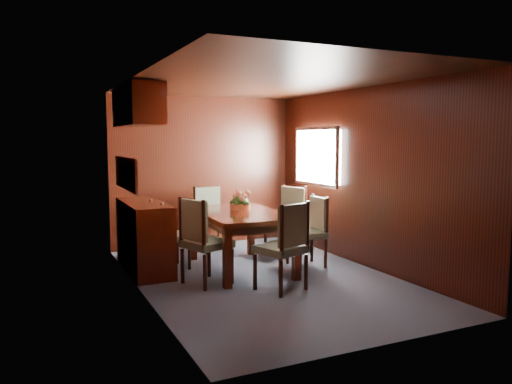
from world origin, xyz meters
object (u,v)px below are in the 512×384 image
sideboard (144,236)px  chair_head (286,242)px  dining_table (241,220)px  chair_left_near (202,237)px  chair_right_near (311,227)px  flower_centerpiece (240,199)px

sideboard → chair_head: bearing=-52.0°
chair_head → dining_table: bearing=74.8°
chair_left_near → chair_head: bearing=31.2°
chair_right_near → chair_head: 1.23m
sideboard → dining_table: sideboard is taller
chair_head → flower_centerpiece: bearing=70.7°
dining_table → chair_right_near: size_ratio=1.76×
chair_left_near → chair_head: chair_left_near is taller
chair_left_near → flower_centerpiece: size_ratio=3.54×
sideboard → dining_table: bearing=-22.5°
sideboard → dining_table: (1.16, -0.48, 0.21)m
chair_head → flower_centerpiece: (0.00, 1.30, 0.34)m
chair_head → chair_right_near: bearing=26.1°
dining_table → chair_head: chair_head is taller
chair_left_near → sideboard: bearing=-173.6°
chair_left_near → chair_head: 1.00m
sideboard → flower_centerpiece: size_ratio=4.77×
sideboard → chair_left_near: chair_left_near is taller
chair_left_near → chair_right_near: (1.64, 0.24, -0.05)m
chair_right_near → chair_head: size_ratio=0.93×
chair_left_near → chair_right_near: chair_left_near is taller
dining_table → chair_left_near: bearing=-143.4°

